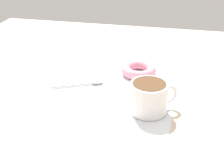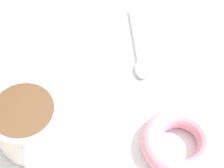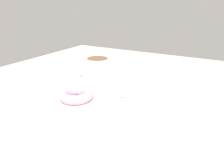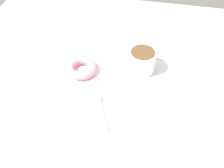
# 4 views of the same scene
# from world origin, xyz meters

# --- Properties ---
(ground_plane) EXTENTS (1.20, 1.20, 0.02)m
(ground_plane) POSITION_xyz_m (0.00, 0.00, -0.01)
(ground_plane) COLOR beige
(napkin) EXTENTS (0.37, 0.37, 0.00)m
(napkin) POSITION_xyz_m (0.00, -0.03, 0.00)
(napkin) COLOR white
(napkin) RESTS_ON ground_plane
(coffee_cup) EXTENTS (0.09, 0.11, 0.08)m
(coffee_cup) POSITION_xyz_m (-0.08, -0.14, 0.04)
(coffee_cup) COLOR white
(coffee_cup) RESTS_ON napkin
(donut) EXTENTS (0.10, 0.10, 0.03)m
(donut) POSITION_xyz_m (0.12, -0.09, 0.02)
(donut) COLOR pink
(donut) RESTS_ON napkin
(spoon) EXTENTS (0.08, 0.14, 0.01)m
(spoon) POSITION_xyz_m (0.02, 0.04, 0.01)
(spoon) COLOR silver
(spoon) RESTS_ON napkin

